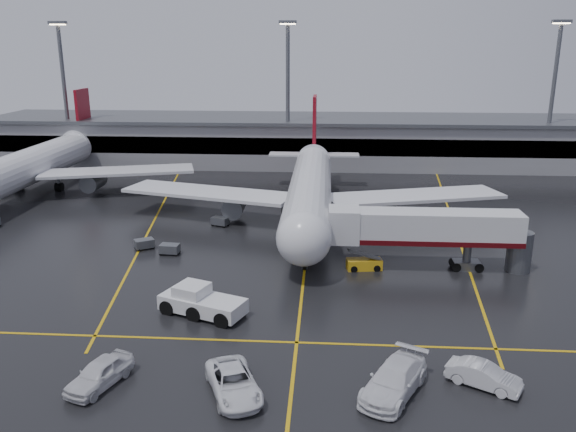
{
  "coord_description": "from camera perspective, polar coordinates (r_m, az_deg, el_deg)",
  "views": [
    {
      "loc": [
        1.98,
        -61.11,
        21.38
      ],
      "look_at": [
        -2.0,
        -2.0,
        4.0
      ],
      "focal_mm": 36.32,
      "sensor_mm": 36.0,
      "label": 1
    }
  ],
  "objects": [
    {
      "name": "pushback_tractor",
      "position": [
        49.08,
        -8.55,
        -8.36
      ],
      "size": [
        7.67,
        5.29,
        2.54
      ],
      "color": "silver",
      "rests_on": "ground"
    },
    {
      "name": "service_van_c",
      "position": [
        41.22,
        18.6,
        -14.58
      ],
      "size": [
        4.95,
        3.84,
        1.57
      ],
      "primitive_type": "imported",
      "rotation": [
        0.0,
        0.0,
        1.04
      ],
      "color": "silver",
      "rests_on": "ground"
    },
    {
      "name": "service_van_a",
      "position": [
        38.56,
        -5.34,
        -15.94
      ],
      "size": [
        4.82,
        6.58,
        1.66
      ],
      "primitive_type": "imported",
      "rotation": [
        0.0,
        0.0,
        0.39
      ],
      "color": "white",
      "rests_on": "ground"
    },
    {
      "name": "apron_line_right",
      "position": [
        75.96,
        15.86,
        -0.63
      ],
      "size": [
        7.57,
        69.64,
        0.02
      ],
      "primitive_type": "cube",
      "rotation": [
        0.0,
        0.0,
        -0.1
      ],
      "color": "gold",
      "rests_on": "ground"
    },
    {
      "name": "baggage_cart_b",
      "position": [
        65.47,
        -13.89,
        -2.63
      ],
      "size": [
        2.38,
        2.15,
        1.12
      ],
      "color": "#595B60",
      "rests_on": "ground"
    },
    {
      "name": "apron_line_centre",
      "position": [
        64.77,
        1.89,
        -2.92
      ],
      "size": [
        0.25,
        90.0,
        0.02
      ],
      "primitive_type": "cube",
      "color": "gold",
      "rests_on": "ground"
    },
    {
      "name": "second_airliner",
      "position": [
        95.32,
        -23.78,
        4.58
      ],
      "size": [
        48.8,
        45.6,
        14.1
      ],
      "color": "silver",
      "rests_on": "ground"
    },
    {
      "name": "ground",
      "position": [
        64.77,
        1.89,
        -2.93
      ],
      "size": [
        220.0,
        220.0,
        0.0
      ],
      "primitive_type": "plane",
      "color": "black",
      "rests_on": "ground"
    },
    {
      "name": "service_van_b",
      "position": [
        39.01,
        10.34,
        -15.5
      ],
      "size": [
        5.5,
        7.15,
        1.93
      ],
      "primitive_type": "imported",
      "rotation": [
        0.0,
        0.0,
        -0.49
      ],
      "color": "white",
      "rests_on": "ground"
    },
    {
      "name": "apron_line_stop",
      "position": [
        44.61,
        0.86,
        -12.27
      ],
      "size": [
        60.0,
        0.25,
        0.02
      ],
      "primitive_type": "cube",
      "color": "gold",
      "rests_on": "ground"
    },
    {
      "name": "light_mast_left",
      "position": [
        113.52,
        -21.07,
        11.8
      ],
      "size": [
        3.0,
        1.2,
        25.45
      ],
      "color": "#595B60",
      "rests_on": "ground"
    },
    {
      "name": "baggage_cart_c",
      "position": [
        72.17,
        -6.64,
        -0.48
      ],
      "size": [
        2.33,
        1.93,
        1.12
      ],
      "color": "#595B60",
      "rests_on": "ground"
    },
    {
      "name": "baggage_cart_a",
      "position": [
        63.24,
        -11.51,
        -3.15
      ],
      "size": [
        2.1,
        1.45,
        1.12
      ],
      "color": "#595B60",
      "rests_on": "ground"
    },
    {
      "name": "jet_bridge",
      "position": [
        58.65,
        13.38,
        -1.42
      ],
      "size": [
        19.9,
        3.4,
        6.05
      ],
      "color": "silver",
      "rests_on": "ground"
    },
    {
      "name": "main_airliner",
      "position": [
        72.89,
        2.19,
        2.71
      ],
      "size": [
        48.8,
        45.6,
        14.1
      ],
      "color": "silver",
      "rests_on": "ground"
    },
    {
      "name": "apron_line_left",
      "position": [
        77.44,
        -12.8,
        -0.09
      ],
      "size": [
        9.99,
        69.35,
        0.02
      ],
      "primitive_type": "cube",
      "rotation": [
        0.0,
        0.0,
        0.14
      ],
      "color": "gold",
      "rests_on": "ground"
    },
    {
      "name": "belt_loader",
      "position": [
        58.46,
        7.46,
        -4.68
      ],
      "size": [
        3.62,
        2.06,
        2.18
      ],
      "color": "gold",
      "rests_on": "ground"
    },
    {
      "name": "terminal",
      "position": [
        110.39,
        2.8,
        7.44
      ],
      "size": [
        122.0,
        19.0,
        8.6
      ],
      "color": "gray",
      "rests_on": "ground"
    },
    {
      "name": "light_mast_mid",
      "position": [
        103.58,
        -0.02,
        12.53
      ],
      "size": [
        3.0,
        1.2,
        25.45
      ],
      "color": "#595B60",
      "rests_on": "ground"
    },
    {
      "name": "service_van_d",
      "position": [
        41.11,
        -17.97,
        -14.45
      ],
      "size": [
        3.75,
        5.57,
        1.76
      ],
      "primitive_type": "imported",
      "rotation": [
        0.0,
        0.0,
        -0.36
      ],
      "color": "silver",
      "rests_on": "ground"
    },
    {
      "name": "light_mast_right",
      "position": [
        110.12,
        24.55,
        11.32
      ],
      "size": [
        3.0,
        1.2,
        25.45
      ],
      "color": "#595B60",
      "rests_on": "ground"
    }
  ]
}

